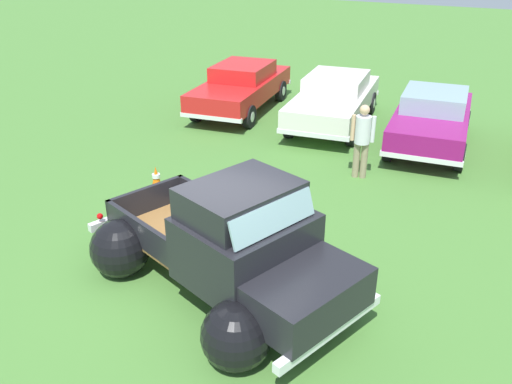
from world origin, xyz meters
name	(u,v)px	position (x,y,z in m)	size (l,w,h in m)	color
ground_plane	(219,284)	(0.00, 0.00, 0.00)	(80.00, 80.00, 0.00)	#477A33
vintage_pickup_truck	(234,253)	(0.37, -0.12, 0.76)	(4.99, 3.81, 1.96)	black
show_car_0	(241,85)	(-4.26, 8.25, 0.78)	(2.48, 4.86, 1.43)	black
show_car_1	(334,98)	(-1.22, 8.28, 0.79)	(2.48, 4.86, 1.43)	black
show_car_2	(432,117)	(1.61, 7.78, 0.78)	(2.27, 4.45, 1.43)	black
spectator_0	(362,137)	(0.64, 5.02, 0.97)	(0.54, 0.41, 1.69)	gray
lane_cone_0	(157,181)	(-2.87, 2.14, 0.31)	(0.36, 0.36, 0.63)	black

